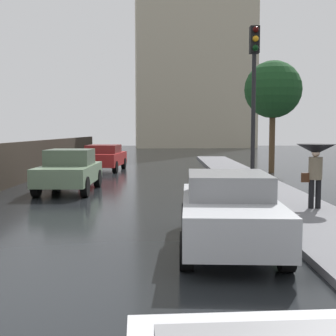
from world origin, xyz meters
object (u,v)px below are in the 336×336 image
Objects in this scene: car_silver_far_ahead at (229,210)px; pedestrian_with_umbrella_near at (316,157)px; street_tree_near at (274,90)px; car_green_near_kerb at (70,170)px; car_red_behind_camera at (105,157)px; traffic_light at (255,82)px.

pedestrian_with_umbrella_near is (2.69, 3.41, 0.77)m from car_silver_far_ahead.
car_silver_far_ahead is at bearing -105.85° from street_tree_near.
car_green_near_kerb is 8.91m from car_silver_far_ahead.
car_red_behind_camera is (0.04, 8.35, -0.02)m from car_green_near_kerb.
traffic_light reaches higher than car_silver_far_ahead.
car_red_behind_camera is at bearing 108.29° from car_silver_far_ahead.
pedestrian_with_umbrella_near is 2.80m from traffic_light.
traffic_light reaches higher than pedestrian_with_umbrella_near.
car_green_near_kerb is 0.95× the size of car_red_behind_camera.
street_tree_near is (8.78, -1.07, 3.48)m from car_red_behind_camera.
traffic_light is (5.88, -11.22, 2.78)m from car_red_behind_camera.
pedestrian_with_umbrella_near reaches higher than car_green_near_kerb.
car_silver_far_ahead is 0.72× the size of street_tree_near.
car_silver_far_ahead is (4.58, -7.64, -0.04)m from car_green_near_kerb.
car_green_near_kerb is 0.79× the size of traffic_light.
car_silver_far_ahead is 15.91m from street_tree_near.
street_tree_near reaches higher than pedestrian_with_umbrella_near.
street_tree_near reaches higher than traffic_light.
street_tree_near is (4.24, 14.93, 3.50)m from car_silver_far_ahead.
car_green_near_kerb is at bearing 150.38° from pedestrian_with_umbrella_near.
car_red_behind_camera is 0.83× the size of traffic_light.
pedestrian_with_umbrella_near is 0.34× the size of traffic_light.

